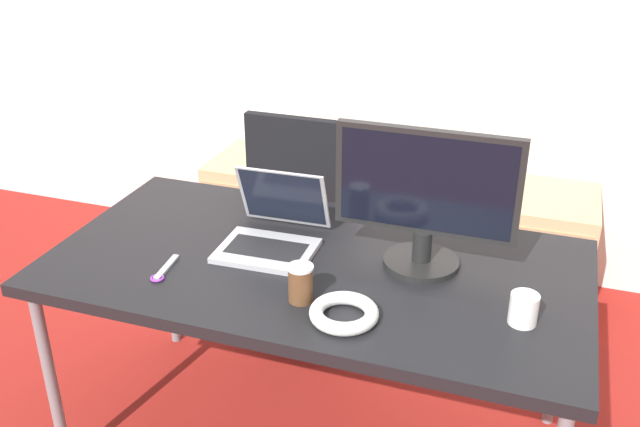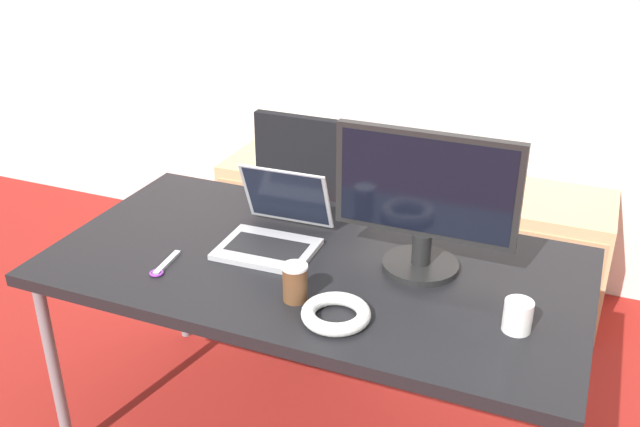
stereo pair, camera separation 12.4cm
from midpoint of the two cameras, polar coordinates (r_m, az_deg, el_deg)
name	(u,v)px [view 1 (the left image)]	position (r m, az deg, el deg)	size (l,w,h in m)	color
wall_back	(422,8)	(3.46, 7.11, 16.02)	(10.00, 0.05, 2.60)	silver
desk	(315,274)	(2.30, -1.91, -4.89)	(1.70, 0.89, 0.75)	black
office_chair	(317,249)	(3.12, -1.40, -2.91)	(0.56, 0.56, 1.04)	#232326
cabinet_left	(263,209)	(3.74, -5.50, 0.38)	(0.48, 0.48, 0.56)	tan
cabinet_right	(537,250)	(3.45, 16.01, -2.87)	(0.48, 0.48, 0.56)	tan
water_bottle	(261,140)	(3.59, -5.74, 5.87)	(0.08, 0.08, 0.22)	silver
laptop_center	(273,232)	(2.36, -5.32, -1.48)	(0.32, 0.33, 0.24)	#ADADB2
monitor	(425,198)	(2.16, 6.82, 1.20)	(0.56, 0.24, 0.45)	black
coffee_cup_white	(524,309)	(2.02, 14.29, -7.44)	(0.08, 0.08, 0.09)	white
coffee_cup_brown	(301,283)	(2.05, -3.29, -5.62)	(0.08, 0.08, 0.11)	brown
cable_coil	(344,313)	(1.99, 0.14, -7.99)	(0.19, 0.19, 0.04)	white
scissors	(164,271)	(2.28, -13.94, -4.50)	(0.05, 0.17, 0.01)	#B2B2B7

